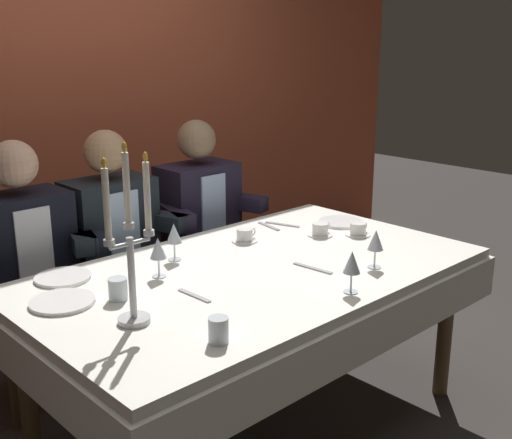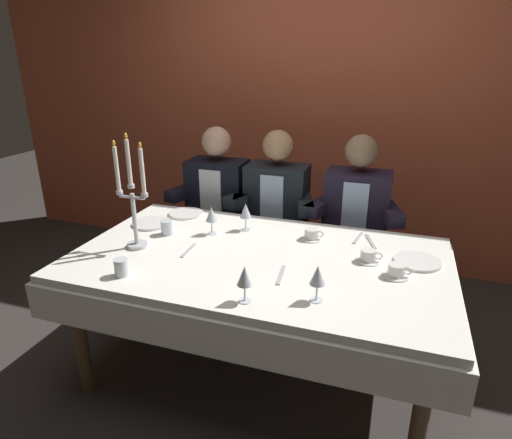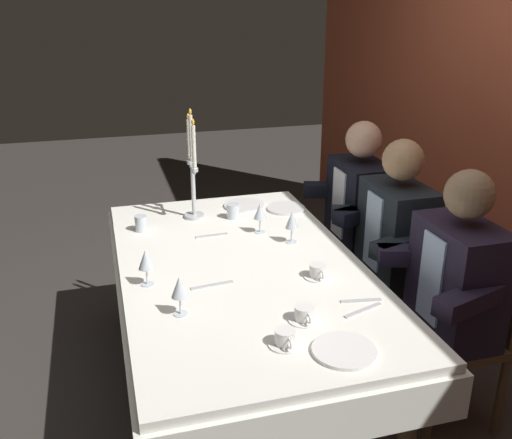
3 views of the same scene
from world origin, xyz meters
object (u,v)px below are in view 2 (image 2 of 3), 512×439
dinner_plate_2 (186,213)px  coffee_cup_1 (396,271)px  wine_glass_2 (318,276)px  water_tumbler_1 (121,267)px  wine_glass_3 (211,215)px  seated_diner_1 (277,201)px  water_tumbler_0 (167,228)px  coffee_cup_0 (312,235)px  wine_glass_0 (246,211)px  coffee_cup_2 (368,256)px  candelabra (133,202)px  dinner_plate_0 (152,223)px  dining_table (259,276)px  seated_diner_2 (356,210)px  wine_glass_1 (245,277)px  seated_diner_0 (218,195)px  dinner_plate_1 (417,261)px

dinner_plate_2 → coffee_cup_1: coffee_cup_1 is taller
dinner_plate_2 → wine_glass_2: 1.27m
water_tumbler_1 → coffee_cup_1: bearing=18.1°
wine_glass_3 → seated_diner_1: bearing=74.5°
water_tumbler_0 → coffee_cup_0: (0.80, 0.19, -0.01)m
water_tumbler_0 → coffee_cup_1: size_ratio=0.62×
water_tumbler_0 → wine_glass_0: bearing=26.9°
dinner_plate_2 → coffee_cup_2: bearing=-15.2°
candelabra → dinner_plate_0: (-0.10, 0.31, -0.25)m
dining_table → seated_diner_2: size_ratio=1.56×
coffee_cup_2 → wine_glass_0: bearing=164.8°
wine_glass_1 → coffee_cup_1: 0.74m
dining_table → water_tumbler_0: water_tumbler_0 is taller
wine_glass_2 → seated_diner_0: (-0.97, 1.22, -0.12)m
wine_glass_3 → coffee_cup_2: size_ratio=1.24×
candelabra → seated_diner_0: size_ratio=0.49×
dinner_plate_2 → water_tumbler_1: size_ratio=2.64×
coffee_cup_0 → seated_diner_0: 1.01m
water_tumbler_0 → dinner_plate_0: bearing=147.4°
coffee_cup_0 → coffee_cup_2: same height
dining_table → water_tumbler_0: bearing=170.3°
dinner_plate_0 → coffee_cup_1: 1.45m
seated_diner_1 → seated_diner_0: bearing=180.0°
dinner_plate_1 → wine_glass_0: size_ratio=1.41×
candelabra → wine_glass_1: size_ratio=3.73×
wine_glass_3 → coffee_cup_2: 0.89m
dinner_plate_0 → seated_diner_2: size_ratio=0.19×
wine_glass_2 → candelabra: bearing=167.1°
wine_glass_2 → seated_diner_2: size_ratio=0.13×
candelabra → dinner_plate_0: bearing=107.8°
wine_glass_3 → seated_diner_2: bearing=43.1°
wine_glass_1 → water_tumbler_1: bearing=177.2°
water_tumbler_0 → seated_diner_1: size_ratio=0.07×
coffee_cup_1 → seated_diner_0: 1.57m
dinner_plate_0 → seated_diner_0: seated_diner_0 is taller
seated_diner_1 → seated_diner_2: (0.55, 0.00, 0.00)m
dinner_plate_0 → seated_diner_0: 0.69m
wine_glass_0 → coffee_cup_0: 0.41m
dinner_plate_1 → water_tumbler_0: size_ratio=2.81×
dinner_plate_0 → coffee_cup_2: (1.30, -0.10, 0.02)m
coffee_cup_0 → seated_diner_0: seated_diner_0 is taller
dinner_plate_1 → dinner_plate_2: (-1.41, 0.26, 0.00)m
wine_glass_2 → seated_diner_0: bearing=128.4°
candelabra → seated_diner_2: 1.47m
wine_glass_3 → dinner_plate_1: bearing=-0.8°
wine_glass_3 → dinner_plate_0: bearing=177.5°
dinner_plate_1 → wine_glass_1: wine_glass_1 is taller
seated_diner_1 → wine_glass_2: bearing=-67.0°
coffee_cup_1 → seated_diner_2: (-0.28, 0.90, -0.03)m
wine_glass_3 → seated_diner_0: size_ratio=0.13×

